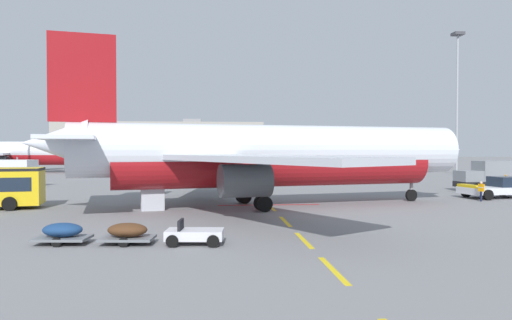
# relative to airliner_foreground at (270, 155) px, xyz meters

# --- Properties ---
(ground) EXTENTS (400.00, 400.00, 0.00)m
(ground) POSITION_rel_airliner_foreground_xyz_m (22.00, 18.91, -3.95)
(ground) COLOR slate
(apron_paint_markings) EXTENTS (8.00, 94.00, 0.01)m
(apron_paint_markings) POSITION_rel_airliner_foreground_xyz_m (-0.00, 15.75, -3.95)
(apron_paint_markings) COLOR yellow
(apron_paint_markings) RESTS_ON ground
(airliner_foreground) EXTENTS (34.63, 33.90, 12.20)m
(airliner_foreground) POSITION_rel_airliner_foreground_xyz_m (0.00, 0.00, 0.00)
(airliner_foreground) COLOR silver
(airliner_foreground) RESTS_ON ground
(pushback_tug) EXTENTS (6.33, 3.83, 2.08)m
(pushback_tug) POSITION_rel_airliner_foreground_xyz_m (20.97, 4.36, -3.05)
(pushback_tug) COLOR silver
(pushback_tug) RESTS_ON ground
(airliner_mid_left) EXTENTS (32.11, 32.06, 11.29)m
(airliner_mid_left) POSITION_rel_airliner_foreground_xyz_m (-38.02, 55.10, -0.29)
(airliner_mid_left) COLOR white
(airliner_mid_left) RESTS_ON ground
(catering_truck) EXTENTS (7.31, 3.59, 3.14)m
(catering_truck) POSITION_rel_airliner_foreground_xyz_m (-27.80, 20.53, -2.30)
(catering_truck) COLOR black
(catering_truck) RESTS_ON ground
(fuel_service_truck) EXTENTS (7.14, 3.04, 3.14)m
(fuel_service_truck) POSITION_rel_airliner_foreground_xyz_m (24.54, 11.02, -2.30)
(fuel_service_truck) COLOR black
(fuel_service_truck) RESTS_ON ground
(baggage_train) EXTENTS (8.70, 2.37, 1.14)m
(baggage_train) POSITION_rel_airliner_foreground_xyz_m (-8.23, -13.72, -3.42)
(baggage_train) COLOR silver
(baggage_train) RESTS_ON ground
(ground_crew_worker) EXTENTS (0.39, 0.66, 1.66)m
(ground_crew_worker) POSITION_rel_airliner_foreground_xyz_m (18.01, 1.93, -3.01)
(ground_crew_worker) COLOR #191E38
(ground_crew_worker) RESTS_ON ground
(uld_cargo_container) EXTENTS (1.87, 1.83, 1.60)m
(uld_cargo_container) POSITION_rel_airliner_foreground_xyz_m (-8.70, -1.26, -3.15)
(uld_cargo_container) COLOR #B7BCC6
(uld_cargo_container) RESTS_ON ground
(apron_light_mast_far) EXTENTS (1.80, 1.80, 24.81)m
(apron_light_mast_far) POSITION_rel_airliner_foreground_xyz_m (38.47, 44.46, 11.49)
(apron_light_mast_far) COLOR slate
(apron_light_mast_far) RESTS_ON ground
(terminal_satellite) EXTENTS (66.06, 27.66, 14.54)m
(terminal_satellite) POSITION_rel_airliner_foreground_xyz_m (-21.38, 128.45, 2.54)
(terminal_satellite) COLOR #9E998E
(terminal_satellite) RESTS_ON ground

